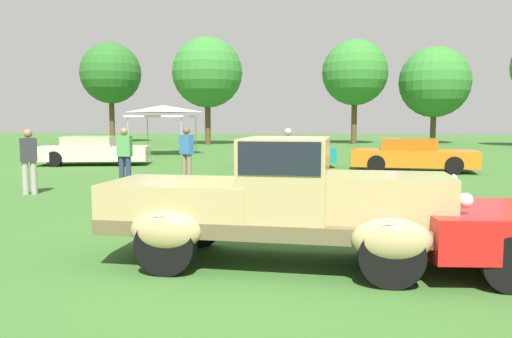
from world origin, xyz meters
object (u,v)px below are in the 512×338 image
object	(u,v)px
show_car_cream	(92,151)
show_car_orange	(412,155)
canopy_tent_left_field	(163,110)
spectator_far_side	(125,154)
spectator_near_truck	(29,159)
spectator_by_row	(187,152)
feature_pickup_truck	(279,200)
spectator_between_cars	(288,155)
show_car_teal	(285,152)

from	to	relation	value
show_car_cream	show_car_orange	xyz separation A→B (m)	(13.04, -0.82, -0.00)
canopy_tent_left_field	show_car_cream	bearing A→B (deg)	-98.21
spectator_far_side	show_car_cream	bearing A→B (deg)	123.24
show_car_cream	spectator_near_truck	bearing A→B (deg)	-74.29
spectator_near_truck	spectator_by_row	distance (m)	4.63
feature_pickup_truck	spectator_between_cars	world-z (taller)	feature_pickup_truck
show_car_cream	show_car_orange	distance (m)	13.07
show_car_teal	spectator_by_row	world-z (taller)	spectator_by_row
spectator_by_row	canopy_tent_left_field	size ratio (longest dim) A/B	0.53
show_car_cream	feature_pickup_truck	bearing A→B (deg)	-55.56
show_car_teal	show_car_orange	size ratio (longest dim) A/B	0.90
feature_pickup_truck	spectator_by_row	size ratio (longest dim) A/B	2.78
spectator_between_cars	canopy_tent_left_field	bearing A→B (deg)	122.99
spectator_by_row	spectator_far_side	bearing A→B (deg)	-140.91
show_car_cream	show_car_teal	xyz separation A→B (m)	(8.18, 0.40, -0.00)
show_car_orange	spectator_near_truck	bearing A→B (deg)	-145.29
show_car_teal	spectator_by_row	size ratio (longest dim) A/B	2.44
spectator_near_truck	spectator_far_side	distance (m)	2.70
show_car_cream	spectator_by_row	size ratio (longest dim) A/B	2.87
show_car_teal	canopy_tent_left_field	world-z (taller)	canopy_tent_left_field
show_car_orange	show_car_cream	bearing A→B (deg)	176.42
feature_pickup_truck	spectator_near_truck	bearing A→B (deg)	142.48
show_car_orange	canopy_tent_left_field	bearing A→B (deg)	148.70
spectator_near_truck	canopy_tent_left_field	bearing A→B (deg)	95.31
show_car_orange	spectator_near_truck	size ratio (longest dim) A/B	2.72
show_car_cream	spectator_near_truck	world-z (taller)	spectator_near_truck
spectator_near_truck	canopy_tent_left_field	world-z (taller)	canopy_tent_left_field
show_car_orange	canopy_tent_left_field	world-z (taller)	canopy_tent_left_field
spectator_between_cars	spectator_by_row	xyz separation A→B (m)	(-3.22, 0.61, 0.00)
show_car_teal	spectator_between_cars	world-z (taller)	spectator_between_cars
show_car_teal	spectator_by_row	xyz separation A→B (m)	(-2.61, -5.34, 0.32)
spectator_between_cars	feature_pickup_truck	bearing A→B (deg)	-85.99
feature_pickup_truck	show_car_teal	size ratio (longest dim) A/B	1.14
feature_pickup_truck	show_car_cream	bearing A→B (deg)	124.44
show_car_orange	spectator_between_cars	distance (m)	6.37
show_car_teal	canopy_tent_left_field	size ratio (longest dim) A/B	1.29
show_car_teal	spectator_between_cars	distance (m)	5.99
feature_pickup_truck	spectator_by_row	distance (m)	9.50
show_car_cream	spectator_between_cars	world-z (taller)	spectator_between_cars
spectator_by_row	show_car_teal	bearing A→B (deg)	63.94
feature_pickup_truck	spectator_between_cars	distance (m)	8.12
spectator_by_row	show_car_cream	bearing A→B (deg)	138.41
spectator_far_side	spectator_between_cars	bearing A→B (deg)	7.51
show_car_cream	spectator_far_side	bearing A→B (deg)	-56.76
show_car_orange	spectator_between_cars	xyz separation A→B (m)	(-4.25, -4.74, 0.31)
show_car_cream	spectator_by_row	distance (m)	7.46
feature_pickup_truck	show_car_cream	world-z (taller)	feature_pickup_truck
spectator_near_truck	spectator_between_cars	bearing A→B (deg)	22.57
feature_pickup_truck	spectator_far_side	size ratio (longest dim) A/B	2.78
show_car_teal	spectator_between_cars	xyz separation A→B (m)	(0.61, -5.95, 0.32)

